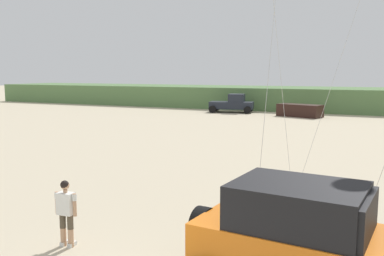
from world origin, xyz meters
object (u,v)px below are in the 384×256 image
Objects in this scene: jeep at (312,243)px; distant_pickup at (233,104)px; person_watching at (66,210)px; distant_sedan at (300,111)px.

distant_pickup is at bearing 111.57° from jeep.
distant_pickup is (-8.01, 34.96, 0.00)m from person_watching.
distant_pickup reaches higher than distant_sedan.
person_watching is at bearing -71.58° from distant_sedan.
jeep is 34.33m from distant_sedan.
distant_pickup is at bearing -173.99° from distant_sedan.
jeep is 2.97× the size of person_watching.
distant_pickup is at bearing 102.91° from person_watching.
jeep is at bearing -68.43° from distant_pickup.
distant_pickup reaches higher than person_watching.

